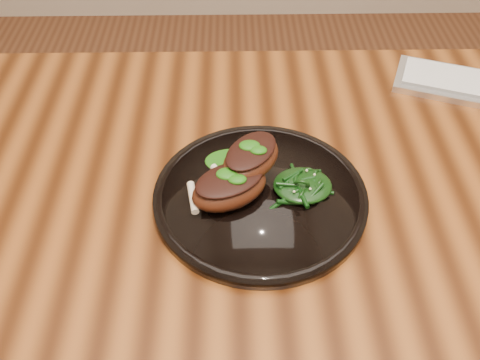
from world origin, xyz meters
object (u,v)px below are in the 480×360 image
(desk, at_px, (342,227))
(lamb_chop_front, at_px, (229,187))
(plate, at_px, (260,197))
(greens_heap, at_px, (303,183))

(desk, relative_size, lamb_chop_front, 11.89)
(desk, xyz_separation_m, plate, (-0.14, -0.02, 0.09))
(greens_heap, bearing_deg, plate, -174.81)
(lamb_chop_front, height_order, greens_heap, lamb_chop_front)
(desk, xyz_separation_m, lamb_chop_front, (-0.18, -0.03, 0.13))
(desk, bearing_deg, greens_heap, -170.14)
(plate, relative_size, greens_heap, 3.64)
(lamb_chop_front, bearing_deg, greens_heap, 8.98)
(plate, xyz_separation_m, lamb_chop_front, (-0.05, -0.01, 0.03))
(desk, distance_m, plate, 0.16)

